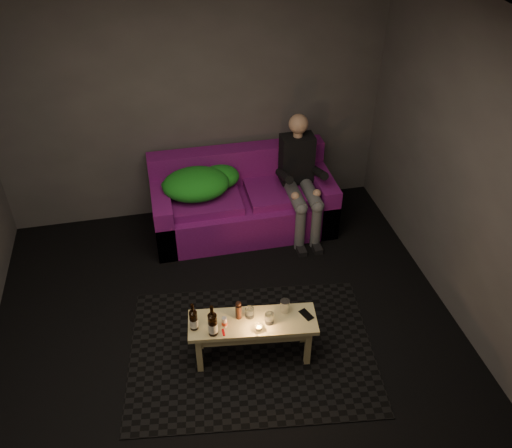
{
  "coord_description": "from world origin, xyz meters",
  "views": [
    {
      "loc": [
        -0.44,
        -2.85,
        3.6
      ],
      "look_at": [
        0.4,
        1.05,
        0.58
      ],
      "focal_mm": 38.0,
      "sensor_mm": 36.0,
      "label": 1
    }
  ],
  "objects_px": {
    "beer_bottle_a": "(194,320)",
    "beer_bottle_b": "(213,324)",
    "steel_cup": "(285,306)",
    "sofa": "(242,202)",
    "coffee_table": "(253,327)",
    "person": "(300,175)"
  },
  "relations": [
    {
      "from": "beer_bottle_a",
      "to": "beer_bottle_b",
      "type": "relative_size",
      "value": 0.88
    },
    {
      "from": "beer_bottle_b",
      "to": "steel_cup",
      "type": "relative_size",
      "value": 2.75
    },
    {
      "from": "sofa",
      "to": "coffee_table",
      "type": "height_order",
      "value": "sofa"
    },
    {
      "from": "person",
      "to": "coffee_table",
      "type": "relative_size",
      "value": 1.2
    },
    {
      "from": "sofa",
      "to": "steel_cup",
      "type": "xyz_separation_m",
      "value": [
        0.01,
        -1.74,
        0.18
      ]
    },
    {
      "from": "beer_bottle_b",
      "to": "steel_cup",
      "type": "bearing_deg",
      "value": 11.06
    },
    {
      "from": "person",
      "to": "steel_cup",
      "type": "xyz_separation_m",
      "value": [
        -0.57,
        -1.59,
        -0.18
      ]
    },
    {
      "from": "beer_bottle_a",
      "to": "beer_bottle_b",
      "type": "bearing_deg",
      "value": -32.07
    },
    {
      "from": "beer_bottle_a",
      "to": "beer_bottle_b",
      "type": "height_order",
      "value": "beer_bottle_b"
    },
    {
      "from": "beer_bottle_a",
      "to": "steel_cup",
      "type": "height_order",
      "value": "beer_bottle_a"
    },
    {
      "from": "beer_bottle_a",
      "to": "sofa",
      "type": "bearing_deg",
      "value": 67.87
    },
    {
      "from": "person",
      "to": "coffee_table",
      "type": "distance_m",
      "value": 1.87
    },
    {
      "from": "sofa",
      "to": "coffee_table",
      "type": "xyz_separation_m",
      "value": [
        -0.26,
        -1.79,
        0.05
      ]
    },
    {
      "from": "person",
      "to": "beer_bottle_a",
      "type": "height_order",
      "value": "person"
    },
    {
      "from": "person",
      "to": "beer_bottle_b",
      "type": "height_order",
      "value": "person"
    },
    {
      "from": "beer_bottle_a",
      "to": "steel_cup",
      "type": "relative_size",
      "value": 2.42
    },
    {
      "from": "person",
      "to": "beer_bottle_a",
      "type": "xyz_separation_m",
      "value": [
        -1.3,
        -1.62,
        -0.14
      ]
    },
    {
      "from": "sofa",
      "to": "beer_bottle_a",
      "type": "bearing_deg",
      "value": -112.13
    },
    {
      "from": "coffee_table",
      "to": "steel_cup",
      "type": "height_order",
      "value": "steel_cup"
    },
    {
      "from": "beer_bottle_a",
      "to": "coffee_table",
      "type": "bearing_deg",
      "value": -2.78
    },
    {
      "from": "coffee_table",
      "to": "beer_bottle_a",
      "type": "height_order",
      "value": "beer_bottle_a"
    },
    {
      "from": "coffee_table",
      "to": "beer_bottle_a",
      "type": "bearing_deg",
      "value": 177.22
    }
  ]
}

